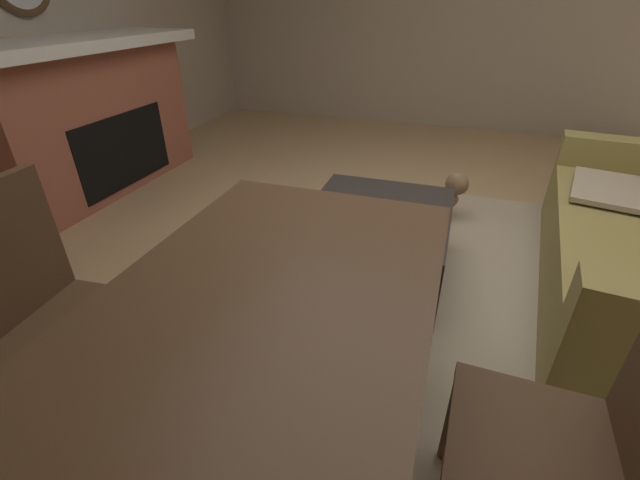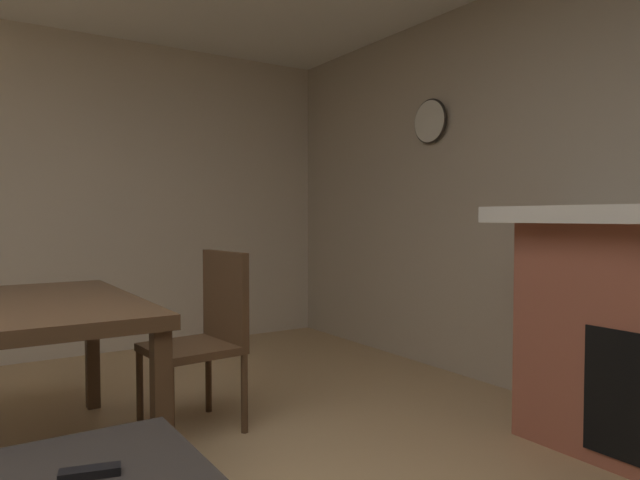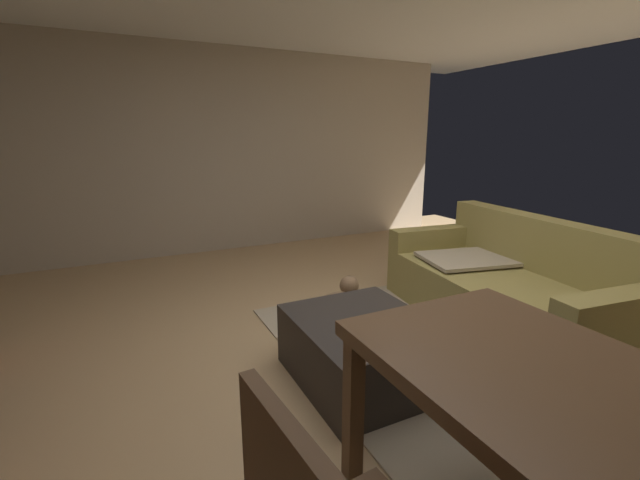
# 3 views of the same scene
# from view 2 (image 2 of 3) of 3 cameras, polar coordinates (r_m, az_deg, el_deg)

# --- Properties ---
(tv_remote) EXTENTS (0.09, 0.17, 0.02)m
(tv_remote) POSITION_cam_2_polar(r_m,az_deg,el_deg) (1.79, -22.18, -20.86)
(tv_remote) COLOR black
(tv_remote) RESTS_ON ottoman_coffee_table
(dining_table) EXTENTS (1.42, 0.87, 0.74)m
(dining_table) POSITION_cam_2_polar(r_m,az_deg,el_deg) (2.86, -26.98, -7.18)
(dining_table) COLOR #513823
(dining_table) RESTS_ON ground
(dining_chair_south) EXTENTS (0.48, 0.48, 0.93)m
(dining_chair_south) POSITION_cam_2_polar(r_m,az_deg,el_deg) (3.09, -11.32, -8.74)
(dining_chair_south) COLOR #513823
(dining_chair_south) RESTS_ON ground
(wall_clock) EXTENTS (0.33, 0.03, 0.33)m
(wall_clock) POSITION_cam_2_polar(r_m,az_deg,el_deg) (4.31, 11.06, 11.65)
(wall_clock) COLOR silver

